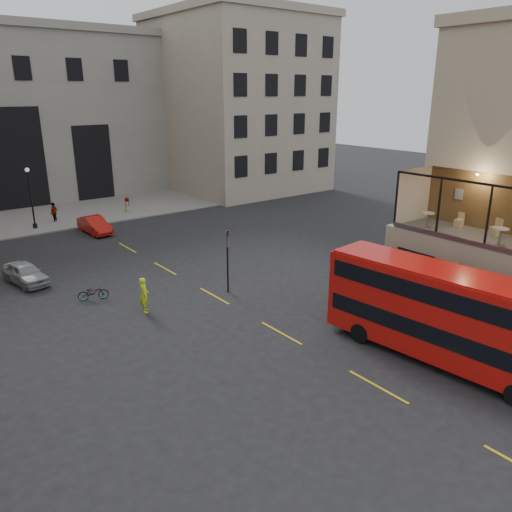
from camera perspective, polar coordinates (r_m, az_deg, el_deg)
ground at (r=22.88m, az=16.96°, el=-12.43°), size 140.00×140.00×0.00m
host_frontage at (r=27.14m, az=25.44°, el=-3.23°), size 3.00×11.00×4.50m
cafe_floor at (r=26.45m, az=26.11°, el=1.42°), size 3.00×10.00×0.10m
building_right at (r=62.60m, az=-2.27°, el=17.38°), size 16.60×18.60×20.00m
pavement_far at (r=51.17m, az=-25.06°, el=3.77°), size 40.00×12.00×0.12m
traffic_light_near at (r=29.04m, az=-3.28°, el=0.30°), size 0.16×0.20×3.80m
street_lamp_b at (r=46.87m, az=-24.25°, el=5.62°), size 0.36×0.36×5.33m
bus_near at (r=23.05m, az=20.68°, el=-5.96°), size 3.46×10.80×4.24m
car_a at (r=34.06m, az=-24.86°, el=-1.81°), size 2.26×4.14×1.34m
car_b at (r=44.14m, az=-17.96°, el=3.38°), size 1.62×4.29×1.40m
bicycle at (r=30.09m, az=-18.12°, el=-3.99°), size 1.78×1.13×0.88m
cyclist at (r=27.55m, az=-12.65°, el=-4.36°), size 0.72×0.84×1.96m
pedestrian_c at (r=48.98m, az=-22.08°, el=4.62°), size 1.10×1.07×1.85m
pedestrian_d at (r=50.87m, az=-14.51°, el=5.66°), size 0.75×0.88×1.52m
cafe_table_mid at (r=25.50m, az=26.17°, el=2.26°), size 0.68×0.68×0.85m
cafe_table_far at (r=27.63m, az=19.04°, el=4.18°), size 0.63×0.63×0.78m
cafe_chair_c at (r=27.26m, az=25.69°, el=2.62°), size 0.51×0.51×0.87m
cafe_chair_d at (r=28.30m, az=22.17°, el=3.55°), size 0.39×0.39×0.77m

